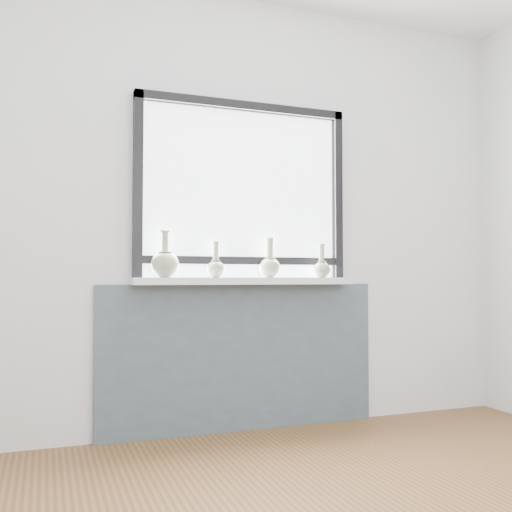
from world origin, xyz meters
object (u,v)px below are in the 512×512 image
object	(u,v)px
windowsill	(246,281)
vase_d	(322,267)
vase_c	(270,265)
vase_a	(165,263)
vase_b	(216,266)

from	to	relation	value
windowsill	vase_d	size ratio (longest dim) A/B	6.47
vase_c	vase_a	bearing A→B (deg)	-179.44
vase_a	vase_c	xyz separation A→B (m)	(0.63, 0.01, -0.01)
windowsill	vase_d	xyz separation A→B (m)	(0.47, -0.03, 0.08)
windowsill	vase_b	bearing A→B (deg)	177.37
windowsill	vase_d	distance (m)	0.48
vase_a	windowsill	bearing A→B (deg)	-0.09
windowsill	vase_d	world-z (taller)	vase_d
vase_a	vase_d	size ratio (longest dim) A/B	1.27
vase_b	vase_d	bearing A→B (deg)	-3.29
vase_a	vase_d	world-z (taller)	vase_a
windowsill	vase_c	distance (m)	0.18
windowsill	vase_a	distance (m)	0.49
windowsill	vase_c	xyz separation A→B (m)	(0.15, 0.01, 0.09)
windowsill	vase_a	xyz separation A→B (m)	(-0.48, 0.00, 0.10)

